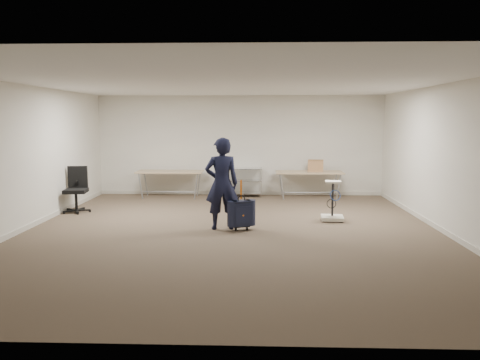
{
  "coord_description": "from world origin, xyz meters",
  "views": [
    {
      "loc": [
        0.46,
        -8.69,
        2.13
      ],
      "look_at": [
        0.15,
        0.3,
        0.97
      ],
      "focal_mm": 35.0,
      "sensor_mm": 36.0,
      "label": 1
    }
  ],
  "objects": [
    {
      "name": "suitcase",
      "position": [
        0.18,
        0.15,
        0.33
      ],
      "size": [
        0.41,
        0.32,
        0.98
      ],
      "color": "#161D33",
      "rests_on": "ground"
    },
    {
      "name": "cardboard_box",
      "position": [
        2.08,
        4.04,
        0.88
      ],
      "size": [
        0.45,
        0.36,
        0.31
      ],
      "primitive_type": "cube",
      "rotation": [
        0.0,
        0.0,
        -0.13
      ],
      "color": "olive",
      "rests_on": "folding_table_right"
    },
    {
      "name": "office_chair",
      "position": [
        -3.7,
        1.84,
        0.32
      ],
      "size": [
        0.64,
        0.64,
        1.05
      ],
      "color": "black",
      "rests_on": "ground"
    },
    {
      "name": "ground",
      "position": [
        0.0,
        0.0,
        0.0
      ],
      "size": [
        9.0,
        9.0,
        0.0
      ],
      "primitive_type": "plane",
      "color": "#4C3C2E",
      "rests_on": "ground"
    },
    {
      "name": "equipment_cart",
      "position": [
        2.08,
        1.12,
        0.22
      ],
      "size": [
        0.5,
        0.5,
        0.85
      ],
      "color": "#EFE2CD",
      "rests_on": "ground"
    },
    {
      "name": "folding_table_right",
      "position": [
        1.9,
        3.95,
        0.68
      ],
      "size": [
        1.8,
        0.75,
        0.73
      ],
      "color": "tan",
      "rests_on": "ground"
    },
    {
      "name": "person",
      "position": [
        -0.21,
        0.27,
        0.9
      ],
      "size": [
        0.73,
        0.55,
        1.79
      ],
      "primitive_type": "imported",
      "rotation": [
        0.0,
        0.0,
        3.34
      ],
      "color": "black",
      "rests_on": "ground"
    },
    {
      "name": "folding_table_left",
      "position": [
        -1.9,
        3.95,
        0.68
      ],
      "size": [
        1.8,
        0.75,
        0.73
      ],
      "color": "tan",
      "rests_on": "ground"
    },
    {
      "name": "wire_shelf",
      "position": [
        0.0,
        4.2,
        0.44
      ],
      "size": [
        1.22,
        0.47,
        0.8
      ],
      "color": "silver",
      "rests_on": "ground"
    },
    {
      "name": "room_shell",
      "position": [
        0.0,
        1.38,
        0.05
      ],
      "size": [
        8.0,
        9.0,
        9.0
      ],
      "color": "silver",
      "rests_on": "ground"
    }
  ]
}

